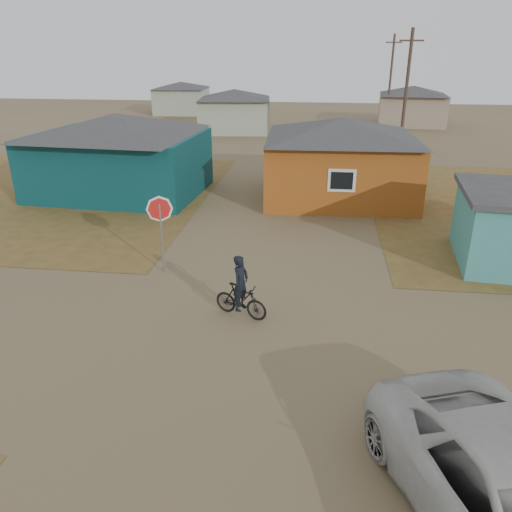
# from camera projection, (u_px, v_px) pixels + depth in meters

# --- Properties ---
(ground) EXTENTS (120.00, 120.00, 0.00)m
(ground) POSITION_uv_depth(u_px,v_px,m) (250.00, 351.00, 12.41)
(ground) COLOR brown
(grass_nw) EXTENTS (20.00, 18.00, 0.00)m
(grass_nw) POSITION_uv_depth(u_px,v_px,m) (18.00, 192.00, 25.90)
(grass_nw) COLOR brown
(grass_nw) RESTS_ON ground
(house_teal) EXTENTS (8.93, 7.08, 4.00)m
(house_teal) POSITION_uv_depth(u_px,v_px,m) (118.00, 153.00, 24.93)
(house_teal) COLOR #0A3539
(house_teal) RESTS_ON ground
(house_yellow) EXTENTS (7.72, 6.76, 3.90)m
(house_yellow) POSITION_uv_depth(u_px,v_px,m) (340.00, 158.00, 24.14)
(house_yellow) COLOR #9A4E17
(house_yellow) RESTS_ON ground
(house_pale_west) EXTENTS (7.04, 6.15, 3.60)m
(house_pale_west) POSITION_uv_depth(u_px,v_px,m) (235.00, 110.00, 43.46)
(house_pale_west) COLOR #9AA28B
(house_pale_west) RESTS_ON ground
(house_beige_east) EXTENTS (6.95, 6.05, 3.60)m
(house_beige_east) POSITION_uv_depth(u_px,v_px,m) (412.00, 105.00, 47.10)
(house_beige_east) COLOR gray
(house_beige_east) RESTS_ON ground
(house_pale_north) EXTENTS (6.28, 5.81, 3.40)m
(house_pale_north) POSITION_uv_depth(u_px,v_px,m) (182.00, 97.00, 55.39)
(house_pale_north) COLOR #9AA28B
(house_pale_north) RESTS_ON ground
(utility_pole_near) EXTENTS (1.40, 0.20, 8.00)m
(utility_pole_near) POSITION_uv_depth(u_px,v_px,m) (405.00, 97.00, 30.16)
(utility_pole_near) COLOR #46332A
(utility_pole_near) RESTS_ON ground
(utility_pole_far) EXTENTS (1.40, 0.20, 8.00)m
(utility_pole_far) POSITION_uv_depth(u_px,v_px,m) (390.00, 81.00, 44.68)
(utility_pole_far) COLOR #46332A
(utility_pole_far) RESTS_ON ground
(stop_sign) EXTENTS (0.86, 0.09, 2.63)m
(stop_sign) POSITION_uv_depth(u_px,v_px,m) (160.00, 217.00, 16.03)
(stop_sign) COLOR gray
(stop_sign) RESTS_ON ground
(cyclist) EXTENTS (1.67, 1.02, 1.83)m
(cyclist) POSITION_uv_depth(u_px,v_px,m) (241.00, 295.00, 13.76)
(cyclist) COLOR black
(cyclist) RESTS_ON ground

